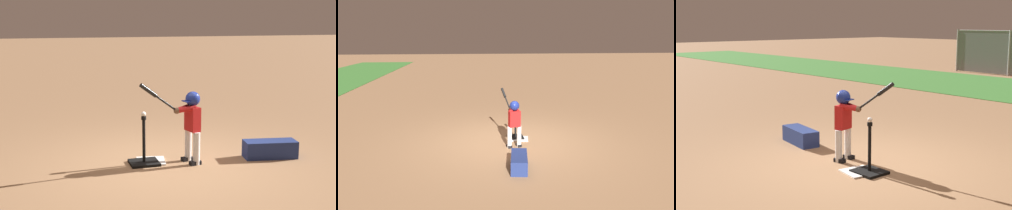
% 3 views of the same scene
% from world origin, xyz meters
% --- Properties ---
extents(ground_plane, '(90.00, 90.00, 0.00)m').
position_xyz_m(ground_plane, '(0.00, 0.00, 0.00)').
color(ground_plane, '#99704C').
extents(home_plate, '(0.51, 0.51, 0.02)m').
position_xyz_m(home_plate, '(0.22, -0.27, 0.01)').
color(home_plate, white).
rests_on(home_plate, ground_plane).
extents(batting_tee, '(0.44, 0.40, 0.75)m').
position_xyz_m(batting_tee, '(0.35, -0.19, 0.10)').
color(batting_tee, black).
rests_on(batting_tee, ground_plane).
extents(batter_child, '(0.99, 0.42, 1.31)m').
position_xyz_m(batter_child, '(-0.35, -0.05, 0.72)').
color(batter_child, silver).
rests_on(batter_child, ground_plane).
extents(baseball, '(0.07, 0.07, 0.07)m').
position_xyz_m(baseball, '(0.35, -0.19, 0.79)').
color(baseball, white).
rests_on(baseball, batting_tee).
extents(equipment_bag, '(0.88, 0.44, 0.28)m').
position_xyz_m(equipment_bag, '(-1.68, 0.03, 0.14)').
color(equipment_bag, navy).
rests_on(equipment_bag, ground_plane).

